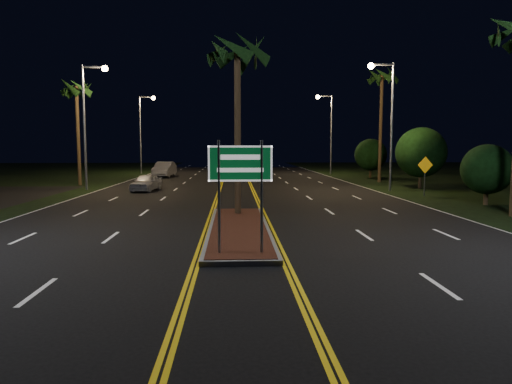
{
  "coord_description": "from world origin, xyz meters",
  "views": [
    {
      "loc": [
        -0.19,
        -9.95,
        3.18
      ],
      "look_at": [
        0.44,
        2.78,
        1.9
      ],
      "focal_mm": 32.0,
      "sensor_mm": 36.0,
      "label": 1
    }
  ],
  "objects": [
    {
      "name": "ground",
      "position": [
        0.0,
        0.0,
        0.0
      ],
      "size": [
        120.0,
        120.0,
        0.0
      ],
      "primitive_type": "plane",
      "color": "black",
      "rests_on": "ground"
    },
    {
      "name": "median_island",
      "position": [
        0.0,
        7.0,
        0.08
      ],
      "size": [
        2.25,
        10.25,
        0.17
      ],
      "color": "gray",
      "rests_on": "ground"
    },
    {
      "name": "highway_sign",
      "position": [
        0.0,
        2.8,
        2.4
      ],
      "size": [
        1.8,
        0.08,
        3.2
      ],
      "color": "gray",
      "rests_on": "ground"
    },
    {
      "name": "streetlight_left_mid",
      "position": [
        -10.61,
        24.0,
        5.66
      ],
      "size": [
        1.91,
        0.44,
        9.0
      ],
      "color": "gray",
      "rests_on": "ground"
    },
    {
      "name": "streetlight_left_far",
      "position": [
        -10.61,
        44.0,
        5.66
      ],
      "size": [
        1.91,
        0.44,
        9.0
      ],
      "color": "gray",
      "rests_on": "ground"
    },
    {
      "name": "streetlight_right_mid",
      "position": [
        10.61,
        22.0,
        5.66
      ],
      "size": [
        1.91,
        0.44,
        9.0
      ],
      "color": "gray",
      "rests_on": "ground"
    },
    {
      "name": "streetlight_right_far",
      "position": [
        10.61,
        42.0,
        5.66
      ],
      "size": [
        1.91,
        0.44,
        9.0
      ],
      "color": "gray",
      "rests_on": "ground"
    },
    {
      "name": "palm_median",
      "position": [
        0.0,
        10.5,
        7.28
      ],
      "size": [
        2.4,
        2.4,
        8.3
      ],
      "color": "#382819",
      "rests_on": "ground"
    },
    {
      "name": "palm_left_far",
      "position": [
        -12.8,
        28.0,
        7.75
      ],
      "size": [
        2.4,
        2.4,
        8.8
      ],
      "color": "#382819",
      "rests_on": "ground"
    },
    {
      "name": "palm_right_far",
      "position": [
        12.8,
        30.0,
        9.14
      ],
      "size": [
        2.4,
        2.4,
        10.3
      ],
      "color": "#382819",
      "rests_on": "ground"
    },
    {
      "name": "shrub_near",
      "position": [
        13.5,
        14.0,
        1.95
      ],
      "size": [
        2.7,
        2.7,
        3.3
      ],
      "color": "#382819",
      "rests_on": "ground"
    },
    {
      "name": "shrub_mid",
      "position": [
        14.0,
        24.0,
        2.73
      ],
      "size": [
        3.78,
        3.78,
        4.62
      ],
      "color": "#382819",
      "rests_on": "ground"
    },
    {
      "name": "shrub_far",
      "position": [
        13.8,
        36.0,
        2.34
      ],
      "size": [
        3.24,
        3.24,
        3.96
      ],
      "color": "#382819",
      "rests_on": "ground"
    },
    {
      "name": "car_near",
      "position": [
        -6.45,
        22.97,
        0.72
      ],
      "size": [
        2.5,
        4.56,
        1.44
      ],
      "primitive_type": "imported",
      "rotation": [
        0.0,
        0.0,
        -0.15
      ],
      "color": "#B3B4BA",
      "rests_on": "ground"
    },
    {
      "name": "car_far",
      "position": [
        -7.45,
        38.31,
        0.92
      ],
      "size": [
        2.77,
        5.68,
        1.84
      ],
      "primitive_type": "imported",
      "rotation": [
        0.0,
        0.0,
        -0.07
      ],
      "color": "#AFB0B9",
      "rests_on": "ground"
    },
    {
      "name": "warning_sign",
      "position": [
        11.97,
        18.41,
        1.66
      ],
      "size": [
        1.05,
        0.25,
        2.54
      ],
      "rotation": [
        0.0,
        0.0,
        0.21
      ],
      "color": "gray",
      "rests_on": "ground"
    }
  ]
}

